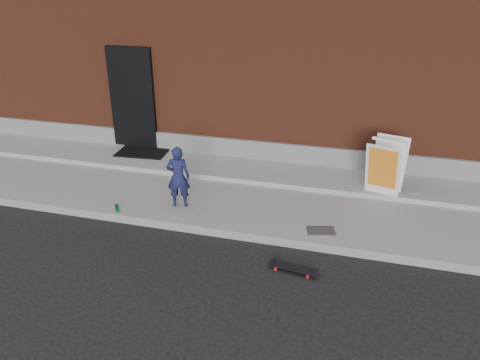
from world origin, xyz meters
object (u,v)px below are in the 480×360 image
(child, at_px, (178,177))
(pizza_sign, at_px, (386,166))
(soda_can, at_px, (117,208))
(skateboard, at_px, (293,268))

(child, bearing_deg, pizza_sign, -172.96)
(pizza_sign, bearing_deg, child, -158.87)
(child, bearing_deg, soda_can, 13.62)
(skateboard, relative_size, soda_can, 5.51)
(skateboard, distance_m, soda_can, 3.32)
(child, xyz_separation_m, soda_can, (-0.97, -0.51, -0.50))
(pizza_sign, bearing_deg, skateboard, -115.41)
(skateboard, bearing_deg, pizza_sign, 64.59)
(skateboard, relative_size, pizza_sign, 0.70)
(child, height_order, skateboard, child)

